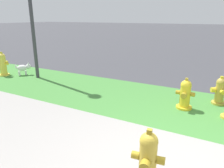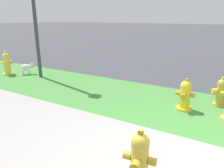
# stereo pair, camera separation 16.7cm
# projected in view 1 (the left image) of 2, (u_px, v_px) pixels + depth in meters

# --- Properties ---
(grass_verge) EXTENTS (18.00, 2.50, 0.01)m
(grass_verge) POSITION_uv_depth(u_px,v_px,m) (206.00, 111.00, 4.64)
(grass_verge) COLOR #47893D
(grass_verge) RESTS_ON ground
(fire_hydrant_at_driveway) EXTENTS (0.40, 0.38, 0.69)m
(fire_hydrant_at_driveway) POSITION_uv_depth(u_px,v_px,m) (185.00, 94.00, 4.69)
(fire_hydrant_at_driveway) COLOR yellow
(fire_hydrant_at_driveway) RESTS_ON ground
(fire_hydrant_across_street) EXTENTS (0.41, 0.39, 0.80)m
(fire_hydrant_across_street) POSITION_uv_depth(u_px,v_px,m) (3.00, 64.00, 7.34)
(fire_hydrant_across_street) COLOR yellow
(fire_hydrant_across_street) RESTS_ON ground
(fire_hydrant_mid_block) EXTENTS (0.39, 0.36, 0.76)m
(fire_hydrant_mid_block) POSITION_uv_depth(u_px,v_px,m) (148.00, 160.00, 2.48)
(fire_hydrant_mid_block) COLOR gold
(fire_hydrant_mid_block) RESTS_ON ground
(fire_hydrant_far_end) EXTENTS (0.35, 0.38, 0.66)m
(fire_hydrant_far_end) POSITION_uv_depth(u_px,v_px,m) (220.00, 91.00, 4.94)
(fire_hydrant_far_end) COLOR gold
(fire_hydrant_far_end) RESTS_ON ground
(small_white_dog) EXTENTS (0.41, 0.43, 0.44)m
(small_white_dog) POSITION_uv_depth(u_px,v_px,m) (23.00, 68.00, 7.43)
(small_white_dog) COLOR white
(small_white_dog) RESTS_ON ground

